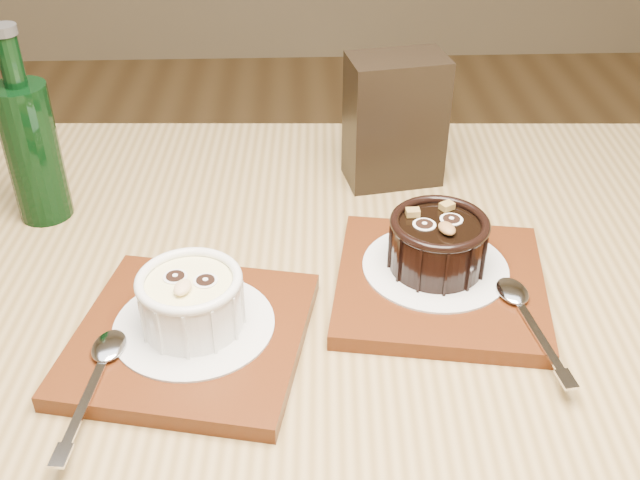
# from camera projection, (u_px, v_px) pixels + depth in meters

# --- Properties ---
(table) EXTENTS (1.23, 0.85, 0.75)m
(table) POSITION_uv_depth(u_px,v_px,m) (302.00, 411.00, 0.67)
(table) COLOR olive
(table) RESTS_ON ground
(tray_left) EXTENTS (0.21, 0.21, 0.01)m
(tray_left) POSITION_uv_depth(u_px,v_px,m) (191.00, 337.00, 0.60)
(tray_left) COLOR #55250E
(tray_left) RESTS_ON table
(doily_left) EXTENTS (0.13, 0.13, 0.00)m
(doily_left) POSITION_uv_depth(u_px,v_px,m) (194.00, 325.00, 0.60)
(doily_left) COLOR silver
(doily_left) RESTS_ON tray_left
(ramekin_white) EXTENTS (0.08, 0.08, 0.05)m
(ramekin_white) POSITION_uv_depth(u_px,v_px,m) (191.00, 299.00, 0.59)
(ramekin_white) COLOR white
(ramekin_white) RESTS_ON doily_left
(spoon_left) EXTENTS (0.04, 0.14, 0.01)m
(spoon_left) POSITION_uv_depth(u_px,v_px,m) (95.00, 378.00, 0.55)
(spoon_left) COLOR silver
(spoon_left) RESTS_ON tray_left
(tray_right) EXTENTS (0.21, 0.21, 0.01)m
(tray_right) POSITION_uv_depth(u_px,v_px,m) (440.00, 284.00, 0.66)
(tray_right) COLOR #55250E
(tray_right) RESTS_ON table
(doily_right) EXTENTS (0.13, 0.13, 0.00)m
(doily_right) POSITION_uv_depth(u_px,v_px,m) (435.00, 267.00, 0.67)
(doily_right) COLOR silver
(doily_right) RESTS_ON tray_right
(ramekin_dark) EXTENTS (0.09, 0.09, 0.05)m
(ramekin_dark) POSITION_uv_depth(u_px,v_px,m) (438.00, 241.00, 0.65)
(ramekin_dark) COLOR black
(ramekin_dark) RESTS_ON doily_right
(spoon_right) EXTENTS (0.04, 0.14, 0.01)m
(spoon_right) POSITION_uv_depth(u_px,v_px,m) (529.00, 317.00, 0.61)
(spoon_right) COLOR silver
(spoon_right) RESTS_ON tray_right
(condiment_stand) EXTENTS (0.11, 0.08, 0.14)m
(condiment_stand) POSITION_uv_depth(u_px,v_px,m) (395.00, 121.00, 0.79)
(condiment_stand) COLOR black
(condiment_stand) RESTS_ON table
(green_bottle) EXTENTS (0.05, 0.05, 0.20)m
(green_bottle) POSITION_uv_depth(u_px,v_px,m) (32.00, 147.00, 0.73)
(green_bottle) COLOR black
(green_bottle) RESTS_ON table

